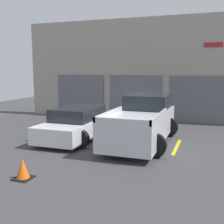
# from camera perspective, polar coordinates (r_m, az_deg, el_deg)

# --- Properties ---
(ground_plane) EXTENTS (28.00, 28.00, 0.00)m
(ground_plane) POSITION_cam_1_polar(r_m,az_deg,el_deg) (13.15, 2.14, -3.85)
(ground_plane) COLOR #3D3D3F
(shophouse_building) EXTENTS (13.83, 0.68, 5.64)m
(shophouse_building) POSITION_cam_1_polar(r_m,az_deg,el_deg) (16.02, 5.74, 8.30)
(shophouse_building) COLOR #9E9389
(shophouse_building) RESTS_ON ground
(pickup_truck) EXTENTS (2.43, 5.02, 1.80)m
(pickup_truck) POSITION_cam_1_polar(r_m,az_deg,el_deg) (11.01, 6.25, -1.79)
(pickup_truck) COLOR silver
(pickup_truck) RESTS_ON ground
(sedan_white) EXTENTS (2.23, 4.27, 1.29)m
(sedan_white) POSITION_cam_1_polar(r_m,az_deg,el_deg) (11.77, -7.04, -2.34)
(sedan_white) COLOR white
(sedan_white) RESTS_ON ground
(parking_stripe_far_left) EXTENTS (0.12, 2.20, 0.01)m
(parking_stripe_far_left) POSITION_cam_1_polar(r_m,az_deg,el_deg) (12.54, -12.64, -4.66)
(parking_stripe_far_left) COLOR gold
(parking_stripe_far_left) RESTS_ON ground
(parking_stripe_left) EXTENTS (0.12, 2.20, 0.01)m
(parking_stripe_left) POSITION_cam_1_polar(r_m,az_deg,el_deg) (11.35, -0.85, -5.84)
(parking_stripe_left) COLOR gold
(parking_stripe_left) RESTS_ON ground
(parking_stripe_centre) EXTENTS (0.12, 2.20, 0.01)m
(parking_stripe_centre) POSITION_cam_1_polar(r_m,az_deg,el_deg) (10.74, 13.00, -6.90)
(parking_stripe_centre) COLOR gold
(parking_stripe_centre) RESTS_ON ground
(traffic_cone) EXTENTS (0.47, 0.47, 0.55)m
(traffic_cone) POSITION_cam_1_polar(r_m,az_deg,el_deg) (7.83, -17.67, -11.05)
(traffic_cone) COLOR black
(traffic_cone) RESTS_ON ground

